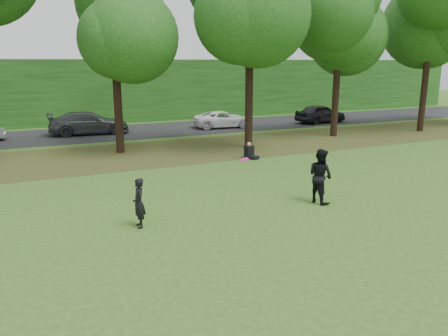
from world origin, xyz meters
The scene contains 10 objects.
ground centered at (0.00, 0.00, 0.00)m, with size 120.00×120.00×0.00m, color #2A551A.
leaf_litter centered at (0.00, 13.00, 0.01)m, with size 60.00×7.00×0.01m, color #3F3216.
street centered at (0.00, 21.00, 0.01)m, with size 70.00×7.00×0.02m, color black.
far_hedge centered at (0.00, 27.00, 2.50)m, with size 70.00×3.00×5.00m, color #194614.
player_left centered at (-4.73, 2.56, 0.75)m, with size 0.54×0.36×1.49m, color black.
player_right centered at (1.57, 2.30, 0.95)m, with size 0.93×0.72×1.91m, color black.
parked_cars centered at (-2.20, 20.31, 0.74)m, with size 34.71×4.12×1.52m.
frisbee centered at (-1.15, 2.75, 1.69)m, with size 0.36×0.38×0.15m.
seated_person centered at (2.72, 9.67, 0.31)m, with size 0.60×0.81×0.83m.
tree_line centered at (-0.34, 12.94, 7.84)m, with size 55.30×7.90×12.31m.
Camera 1 is at (-7.51, -9.61, 4.78)m, focal length 35.00 mm.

